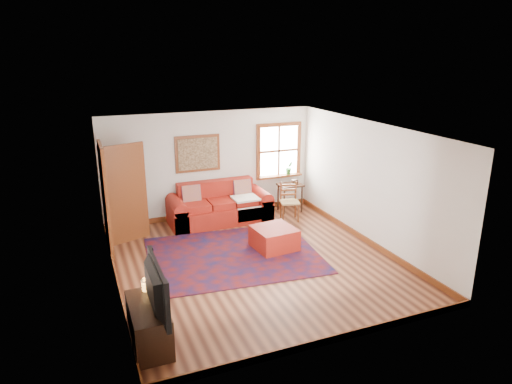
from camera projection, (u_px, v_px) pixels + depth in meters
name	position (u px, v px, depth m)	size (l,w,h in m)	color
ground	(254.00, 261.00, 8.60)	(5.50, 5.50, 0.00)	#482013
room_envelope	(254.00, 177.00, 8.13)	(5.04, 5.54, 2.52)	silver
window	(280.00, 156.00, 11.25)	(1.18, 0.20, 1.38)	white
doorway	(118.00, 194.00, 9.07)	(0.89, 1.08, 2.14)	black
framed_artwork	(198.00, 154.00, 10.44)	(1.05, 0.07, 0.85)	brown
persian_rug	(233.00, 255.00, 8.85)	(3.22, 2.58, 0.02)	#5D100D
red_leather_sofa	(219.00, 209.00, 10.57)	(2.33, 0.96, 0.91)	#A32015
red_ottoman	(274.00, 238.00, 9.10)	(0.77, 0.77, 0.44)	#A32015
side_table	(290.00, 189.00, 11.15)	(0.58, 0.43, 0.69)	#311B10
ladder_back_chair	(289.00, 200.00, 10.62)	(0.50, 0.49, 0.89)	tan
media_cabinet	(149.00, 324.00, 6.12)	(0.47, 1.05, 0.58)	#311B10
television	(149.00, 288.00, 5.79)	(1.17, 0.15, 0.67)	black
candle_hurricane	(146.00, 285.00, 6.38)	(0.12, 0.12, 0.18)	silver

